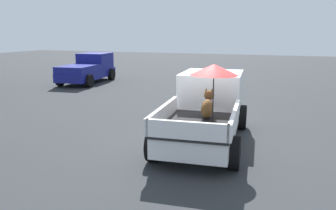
# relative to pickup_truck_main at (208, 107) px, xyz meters

# --- Properties ---
(ground_plane) EXTENTS (80.00, 80.00, 0.00)m
(ground_plane) POSITION_rel_pickup_truck_main_xyz_m (-0.45, -0.03, -0.97)
(ground_plane) COLOR #2D3033
(pickup_truck_main) EXTENTS (5.20, 2.62, 2.38)m
(pickup_truck_main) POSITION_rel_pickup_truck_main_xyz_m (0.00, 0.00, 0.00)
(pickup_truck_main) COLOR black
(pickup_truck_main) RESTS_ON ground
(pickup_truck_far) EXTENTS (4.96, 2.57, 1.80)m
(pickup_truck_far) POSITION_rel_pickup_truck_main_xyz_m (8.71, 9.90, -0.10)
(pickup_truck_far) COLOR black
(pickup_truck_far) RESTS_ON ground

